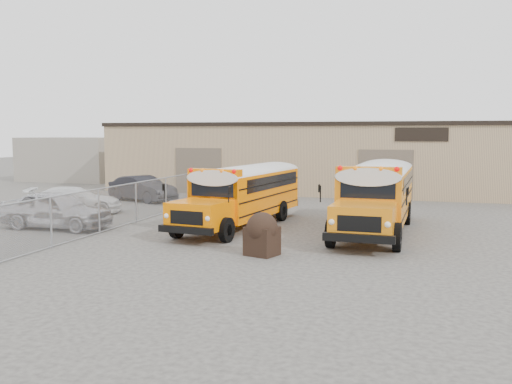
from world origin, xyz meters
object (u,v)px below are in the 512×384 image
(school_bus_left, at_px, (288,181))
(school_bus_right, at_px, (389,180))
(car_dark, at_px, (143,188))
(car_white, at_px, (75,200))
(car_silver, at_px, (56,210))
(tarp_bundle, at_px, (262,233))

(school_bus_left, relative_size, school_bus_right, 0.95)
(school_bus_left, distance_m, car_dark, 9.17)
(car_dark, bearing_deg, car_white, -166.23)
(school_bus_right, bearing_deg, car_silver, -144.38)
(car_white, bearing_deg, car_silver, -177.65)
(tarp_bundle, height_order, car_white, tarp_bundle)
(car_silver, xyz_separation_m, car_dark, (-1.22, 9.75, -0.06))
(school_bus_right, relative_size, car_white, 2.13)
(tarp_bundle, distance_m, car_white, 13.43)
(tarp_bundle, xyz_separation_m, car_dark, (-10.90, 12.24, 0.01))
(car_silver, bearing_deg, car_dark, 7.34)
(car_white, xyz_separation_m, car_dark, (0.76, 5.59, 0.08))
(car_silver, height_order, car_dark, car_silver)
(school_bus_right, height_order, car_white, school_bus_right)
(tarp_bundle, relative_size, car_dark, 0.32)
(car_silver, relative_size, car_dark, 1.04)
(car_white, distance_m, car_dark, 5.64)
(school_bus_left, bearing_deg, car_white, -156.18)
(school_bus_right, xyz_separation_m, car_white, (-14.90, -5.10, -0.97))
(school_bus_left, bearing_deg, car_dark, 172.08)
(car_silver, bearing_deg, school_bus_right, -54.16)
(school_bus_left, xyz_separation_m, car_silver, (-7.84, -8.49, -0.72))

